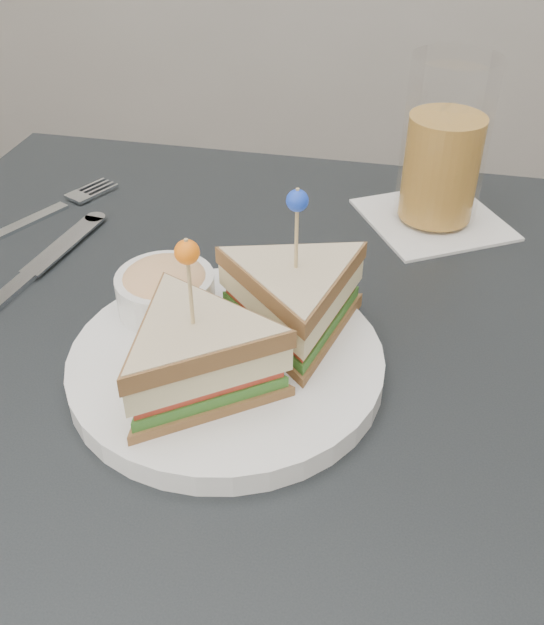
{
  "coord_description": "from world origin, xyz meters",
  "views": [
    {
      "loc": [
        0.1,
        -0.4,
        1.11
      ],
      "look_at": [
        0.01,
        0.01,
        0.8
      ],
      "focal_mm": 40.0,
      "sensor_mm": 36.0,
      "label": 1
    }
  ],
  "objects": [
    {
      "name": "cutlery_knife",
      "position": [
        -0.23,
        0.09,
        0.75
      ],
      "size": [
        0.05,
        0.21,
        0.01
      ],
      "rotation": [
        0.0,
        0.0,
        -0.14
      ],
      "color": "#B9BDC4",
      "rests_on": "table"
    },
    {
      "name": "table",
      "position": [
        0.0,
        0.0,
        0.67
      ],
      "size": [
        0.8,
        0.8,
        0.75
      ],
      "color": "black",
      "rests_on": "ground"
    },
    {
      "name": "cutlery_fork",
      "position": [
        -0.27,
        0.2,
        0.75
      ],
      "size": [
        0.1,
        0.18,
        0.01
      ],
      "rotation": [
        0.0,
        0.0,
        -0.45
      ],
      "color": "silver",
      "rests_on": "table"
    },
    {
      "name": "drink_set",
      "position": [
        0.13,
        0.27,
        0.83
      ],
      "size": [
        0.18,
        0.18,
        0.17
      ],
      "rotation": [
        0.0,
        0.0,
        0.54
      ],
      "color": "white",
      "rests_on": "table"
    },
    {
      "name": "plate_meal",
      "position": [
        -0.02,
        -0.0,
        0.79
      ],
      "size": [
        0.28,
        0.27,
        0.14
      ],
      "rotation": [
        0.0,
        0.0,
        0.1
      ],
      "color": "white",
      "rests_on": "table"
    }
  ]
}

